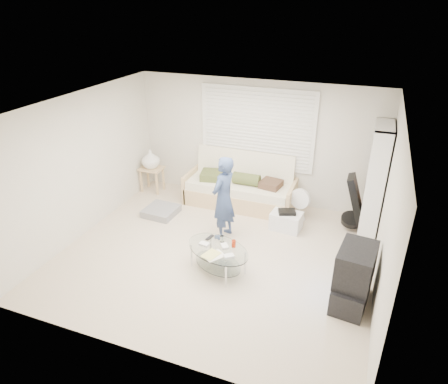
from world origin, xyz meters
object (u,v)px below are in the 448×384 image
at_px(bookshelf, 375,181).
at_px(tv_unit, 354,277).
at_px(coffee_table, 218,253).
at_px(futon_sofa, 240,188).

distance_m(bookshelf, tv_unit, 2.16).
xyz_separation_m(bookshelf, tv_unit, (-0.12, -2.08, -0.58)).
bearing_deg(coffee_table, tv_unit, -0.93).
bearing_deg(tv_unit, futon_sofa, 136.21).
distance_m(bookshelf, coffee_table, 3.03).
height_order(futon_sofa, bookshelf, bookshelf).
relative_size(futon_sofa, tv_unit, 2.47).
bearing_deg(futon_sofa, bookshelf, -5.08).
xyz_separation_m(bookshelf, coffee_table, (-2.13, -2.05, -0.69)).
relative_size(futon_sofa, bookshelf, 1.10).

